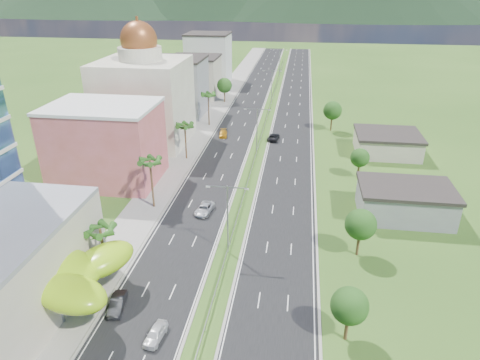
% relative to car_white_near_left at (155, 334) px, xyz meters
% --- Properties ---
extents(ground, '(500.00, 500.00, 0.00)m').
position_rel_car_white_near_left_xyz_m(ground, '(5.27, 8.03, -0.74)').
color(ground, '#2D5119').
rests_on(ground, ground).
extents(road_left, '(11.00, 260.00, 0.04)m').
position_rel_car_white_near_left_xyz_m(road_left, '(-2.23, 98.03, -0.72)').
color(road_left, black).
rests_on(road_left, ground).
extents(road_right, '(11.00, 260.00, 0.04)m').
position_rel_car_white_near_left_xyz_m(road_right, '(12.77, 98.03, -0.72)').
color(road_right, black).
rests_on(road_right, ground).
extents(sidewalk_left, '(7.00, 260.00, 0.12)m').
position_rel_car_white_near_left_xyz_m(sidewalk_left, '(-11.73, 98.03, -0.68)').
color(sidewalk_left, gray).
rests_on(sidewalk_left, ground).
extents(median_guardrail, '(0.10, 216.06, 0.76)m').
position_rel_car_white_near_left_xyz_m(median_guardrail, '(5.27, 80.02, -0.12)').
color(median_guardrail, gray).
rests_on(median_guardrail, ground).
extents(streetlight_median_b, '(6.04, 0.25, 11.00)m').
position_rel_car_white_near_left_xyz_m(streetlight_median_b, '(5.27, 18.03, 6.01)').
color(streetlight_median_b, gray).
rests_on(streetlight_median_b, ground).
extents(streetlight_median_c, '(6.04, 0.25, 11.00)m').
position_rel_car_white_near_left_xyz_m(streetlight_median_c, '(5.27, 58.03, 6.01)').
color(streetlight_median_c, gray).
rests_on(streetlight_median_c, ground).
extents(streetlight_median_d, '(6.04, 0.25, 11.00)m').
position_rel_car_white_near_left_xyz_m(streetlight_median_d, '(5.27, 103.03, 6.01)').
color(streetlight_median_d, gray).
rests_on(streetlight_median_d, ground).
extents(streetlight_median_e, '(6.04, 0.25, 11.00)m').
position_rel_car_white_near_left_xyz_m(streetlight_median_e, '(5.27, 148.03, 6.01)').
color(streetlight_median_e, gray).
rests_on(streetlight_median_e, ground).
extents(lime_canopy, '(18.00, 15.00, 7.40)m').
position_rel_car_white_near_left_xyz_m(lime_canopy, '(-14.72, 4.03, 4.25)').
color(lime_canopy, '#90C813').
rests_on(lime_canopy, ground).
extents(pink_shophouse, '(20.00, 15.00, 15.00)m').
position_rel_car_white_near_left_xyz_m(pink_shophouse, '(-22.73, 40.03, 6.76)').
color(pink_shophouse, '#BE574D').
rests_on(pink_shophouse, ground).
extents(domed_building, '(20.00, 20.00, 28.70)m').
position_rel_car_white_near_left_xyz_m(domed_building, '(-22.73, 63.03, 10.61)').
color(domed_building, beige).
rests_on(domed_building, ground).
extents(midrise_grey, '(16.00, 15.00, 16.00)m').
position_rel_car_white_near_left_xyz_m(midrise_grey, '(-21.73, 88.03, 7.26)').
color(midrise_grey, gray).
rests_on(midrise_grey, ground).
extents(midrise_beige, '(16.00, 15.00, 13.00)m').
position_rel_car_white_near_left_xyz_m(midrise_beige, '(-21.73, 110.03, 5.76)').
color(midrise_beige, '#B9AF98').
rests_on(midrise_beige, ground).
extents(midrise_white, '(16.00, 15.00, 18.00)m').
position_rel_car_white_near_left_xyz_m(midrise_white, '(-21.73, 133.03, 8.26)').
color(midrise_white, silver).
rests_on(midrise_white, ground).
extents(shed_near, '(15.00, 10.00, 5.00)m').
position_rel_car_white_near_left_xyz_m(shed_near, '(33.27, 33.03, 1.76)').
color(shed_near, gray).
rests_on(shed_near, ground).
extents(shed_far, '(14.00, 12.00, 4.40)m').
position_rel_car_white_near_left_xyz_m(shed_far, '(35.27, 63.03, 1.46)').
color(shed_far, '#B9AF98').
rests_on(shed_far, ground).
extents(palm_tree_b, '(3.60, 3.60, 8.10)m').
position_rel_car_white_near_left_xyz_m(palm_tree_b, '(-10.23, 10.03, 6.32)').
color(palm_tree_b, '#47301C').
rests_on(palm_tree_b, ground).
extents(palm_tree_c, '(3.60, 3.60, 9.60)m').
position_rel_car_white_near_left_xyz_m(palm_tree_c, '(-10.23, 30.03, 7.76)').
color(palm_tree_c, '#47301C').
rests_on(palm_tree_c, ground).
extents(palm_tree_d, '(3.60, 3.60, 8.60)m').
position_rel_car_white_near_left_xyz_m(palm_tree_d, '(-10.23, 53.03, 6.80)').
color(palm_tree_d, '#47301C').
rests_on(palm_tree_d, ground).
extents(palm_tree_e, '(3.60, 3.60, 9.40)m').
position_rel_car_white_near_left_xyz_m(palm_tree_e, '(-10.23, 78.03, 7.57)').
color(palm_tree_e, '#47301C').
rests_on(palm_tree_e, ground).
extents(leafy_tree_lfar, '(4.90, 4.90, 8.05)m').
position_rel_car_white_near_left_xyz_m(leafy_tree_lfar, '(-10.23, 103.03, 4.84)').
color(leafy_tree_lfar, '#47301C').
rests_on(leafy_tree_lfar, ground).
extents(leafy_tree_ra, '(4.20, 4.20, 6.90)m').
position_rel_car_white_near_left_xyz_m(leafy_tree_ra, '(21.27, 3.03, 4.04)').
color(leafy_tree_ra, '#47301C').
rests_on(leafy_tree_ra, ground).
extents(leafy_tree_rb, '(4.55, 4.55, 7.47)m').
position_rel_car_white_near_left_xyz_m(leafy_tree_rb, '(24.27, 20.03, 4.44)').
color(leafy_tree_rb, '#47301C').
rests_on(leafy_tree_rb, ground).
extents(leafy_tree_rc, '(3.85, 3.85, 6.33)m').
position_rel_car_white_near_left_xyz_m(leafy_tree_rc, '(27.27, 48.03, 3.63)').
color(leafy_tree_rc, '#47301C').
rests_on(leafy_tree_rc, ground).
extents(leafy_tree_rd, '(4.90, 4.90, 8.05)m').
position_rel_car_white_near_left_xyz_m(leafy_tree_rd, '(23.27, 78.03, 4.84)').
color(leafy_tree_rd, '#47301C').
rests_on(leafy_tree_rd, ground).
extents(mountain_ridge, '(860.00, 140.00, 90.00)m').
position_rel_car_white_near_left_xyz_m(mountain_ridge, '(65.27, 458.03, -0.74)').
color(mountain_ridge, black).
rests_on(mountain_ridge, ground).
extents(car_white_near_left, '(2.14, 4.28, 1.40)m').
position_rel_car_white_near_left_xyz_m(car_white_near_left, '(0.00, 0.00, 0.00)').
color(car_white_near_left, silver).
rests_on(car_white_near_left, road_left).
extents(car_dark_left, '(2.36, 4.82, 1.52)m').
position_rel_car_white_near_left_xyz_m(car_dark_left, '(-6.18, 4.03, 0.06)').
color(car_dark_left, black).
rests_on(car_dark_left, road_left).
extents(car_silver_mid_left, '(3.03, 5.44, 1.44)m').
position_rel_car_white_near_left_xyz_m(car_silver_mid_left, '(-0.81, 29.20, 0.02)').
color(car_silver_mid_left, '#B3B4BB').
rests_on(car_silver_mid_left, road_left).
extents(car_yellow_far_left, '(2.61, 5.04, 1.40)m').
position_rel_car_white_near_left_xyz_m(car_yellow_far_left, '(-4.67, 69.32, -0.00)').
color(car_yellow_far_left, '#C08616').
rests_on(car_yellow_far_left, road_left).
extents(car_dark_far_right, '(3.09, 5.67, 1.51)m').
position_rel_car_white_near_left_xyz_m(car_dark_far_right, '(8.47, 68.40, 0.05)').
color(car_dark_far_right, black).
rests_on(car_dark_far_right, road_right).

